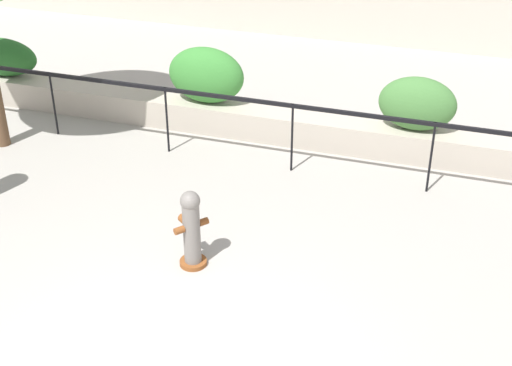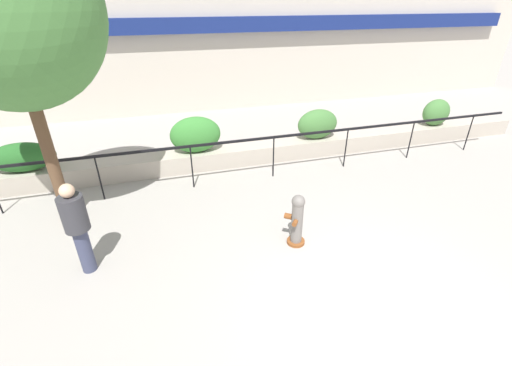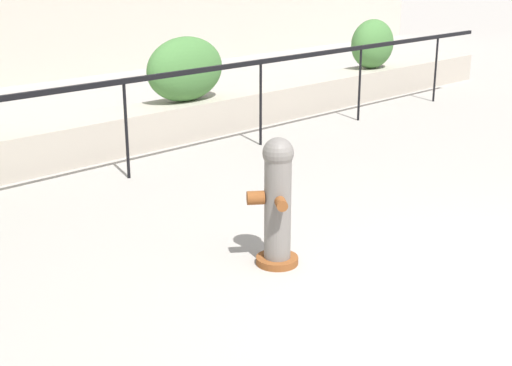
# 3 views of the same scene
# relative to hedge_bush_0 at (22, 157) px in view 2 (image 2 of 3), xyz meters

# --- Properties ---
(ground_plane) EXTENTS (120.00, 120.00, 0.00)m
(ground_plane) POSITION_rel_hedge_bush_0_xyz_m (6.08, -6.00, -0.86)
(ground_plane) COLOR #9E9991
(building_facade) EXTENTS (30.00, 1.36, 8.00)m
(building_facade) POSITION_rel_hedge_bush_0_xyz_m (6.08, 5.98, 3.12)
(building_facade) COLOR beige
(building_facade) RESTS_ON ground
(planter_wall_low) EXTENTS (18.00, 0.70, 0.50)m
(planter_wall_low) POSITION_rel_hedge_bush_0_xyz_m (6.08, 0.00, -0.61)
(planter_wall_low) COLOR #ADA393
(planter_wall_low) RESTS_ON ground
(fence_railing_segment) EXTENTS (15.00, 0.05, 1.15)m
(fence_railing_segment) POSITION_rel_hedge_bush_0_xyz_m (6.08, -1.10, 0.16)
(fence_railing_segment) COLOR black
(fence_railing_segment) RESTS_ON ground
(hedge_bush_0) EXTENTS (1.51, 0.66, 0.72)m
(hedge_bush_0) POSITION_rel_hedge_bush_0_xyz_m (0.00, 0.00, 0.00)
(hedge_bush_0) COLOR #235B23
(hedge_bush_0) RESTS_ON planter_wall_low
(hedge_bush_1) EXTENTS (1.37, 0.70, 0.99)m
(hedge_bush_1) POSITION_rel_hedge_bush_0_xyz_m (4.21, 0.00, 0.14)
(hedge_bush_1) COLOR #387F33
(hedge_bush_1) RESTS_ON planter_wall_low
(hedge_bush_2) EXTENTS (1.25, 0.62, 0.89)m
(hedge_bush_2) POSITION_rel_hedge_bush_0_xyz_m (7.84, 0.00, 0.08)
(hedge_bush_2) COLOR #427538
(hedge_bush_2) RESTS_ON planter_wall_low
(hedge_bush_3) EXTENTS (0.94, 0.63, 0.87)m
(hedge_bush_3) POSITION_rel_hedge_bush_0_xyz_m (12.15, 0.00, 0.07)
(hedge_bush_3) COLOR #427538
(hedge_bush_3) RESTS_ON planter_wall_low
(fire_hydrant) EXTENTS (0.49, 0.49, 1.08)m
(fire_hydrant) POSITION_rel_hedge_bush_0_xyz_m (5.57, -3.95, -0.31)
(fire_hydrant) COLOR brown
(fire_hydrant) RESTS_ON ground
(street_tree) EXTENTS (3.14, 2.83, 5.74)m
(street_tree) POSITION_rel_hedge_bush_0_xyz_m (1.12, -1.75, 3.21)
(street_tree) COLOR brown
(street_tree) RESTS_ON ground
(pedestrian) EXTENTS (0.49, 0.49, 1.73)m
(pedestrian) POSITION_rel_hedge_bush_0_xyz_m (1.77, -3.61, 0.13)
(pedestrian) COLOR #383D56
(pedestrian) RESTS_ON ground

